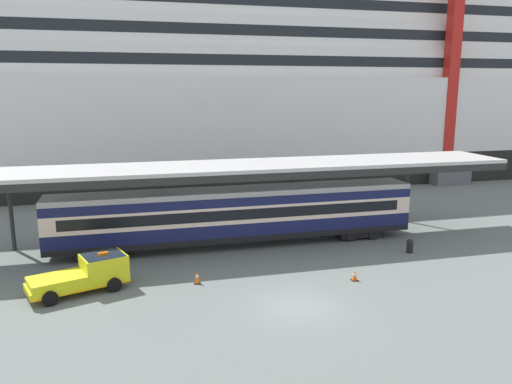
{
  "coord_description": "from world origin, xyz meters",
  "views": [
    {
      "loc": [
        -8.07,
        -22.69,
        10.94
      ],
      "look_at": [
        -0.25,
        7.51,
        4.5
      ],
      "focal_mm": 35.28,
      "sensor_mm": 36.0,
      "label": 1
    }
  ],
  "objects_px": {
    "traffic_cone_mid": "(355,275)",
    "quay_bollard": "(410,245)",
    "service_truck": "(87,273)",
    "cruise_ship": "(331,77)",
    "dockside_crane": "(459,8)",
    "train_carriage": "(237,214)",
    "traffic_cone_near": "(197,277)"
  },
  "relations": [
    {
      "from": "train_carriage",
      "to": "traffic_cone_near",
      "type": "xyz_separation_m",
      "value": [
        -3.71,
        -6.35,
        -1.93
      ]
    },
    {
      "from": "traffic_cone_near",
      "to": "dockside_crane",
      "type": "distance_m",
      "value": 45.28
    },
    {
      "from": "service_truck",
      "to": "quay_bollard",
      "type": "bearing_deg",
      "value": 3.72
    },
    {
      "from": "train_carriage",
      "to": "quay_bollard",
      "type": "height_order",
      "value": "train_carriage"
    },
    {
      "from": "train_carriage",
      "to": "cruise_ship",
      "type": "bearing_deg",
      "value": 57.74
    },
    {
      "from": "service_truck",
      "to": "traffic_cone_near",
      "type": "height_order",
      "value": "service_truck"
    },
    {
      "from": "cruise_ship",
      "to": "service_truck",
      "type": "height_order",
      "value": "cruise_ship"
    },
    {
      "from": "train_carriage",
      "to": "quay_bollard",
      "type": "relative_size",
      "value": 26.5
    },
    {
      "from": "train_carriage",
      "to": "quay_bollard",
      "type": "xyz_separation_m",
      "value": [
        11.04,
        -4.45,
        -1.8
      ]
    },
    {
      "from": "traffic_cone_mid",
      "to": "quay_bollard",
      "type": "height_order",
      "value": "quay_bollard"
    },
    {
      "from": "cruise_ship",
      "to": "quay_bollard",
      "type": "height_order",
      "value": "cruise_ship"
    },
    {
      "from": "cruise_ship",
      "to": "traffic_cone_near",
      "type": "xyz_separation_m",
      "value": [
        -24.22,
        -38.85,
        -12.09
      ]
    },
    {
      "from": "service_truck",
      "to": "traffic_cone_mid",
      "type": "xyz_separation_m",
      "value": [
        14.89,
        -2.37,
        -0.68
      ]
    },
    {
      "from": "traffic_cone_near",
      "to": "quay_bollard",
      "type": "distance_m",
      "value": 14.87
    },
    {
      "from": "cruise_ship",
      "to": "service_truck",
      "type": "distance_m",
      "value": 50.11
    },
    {
      "from": "quay_bollard",
      "to": "dockside_crane",
      "type": "bearing_deg",
      "value": 50.68
    },
    {
      "from": "service_truck",
      "to": "quay_bollard",
      "type": "relative_size",
      "value": 5.81
    },
    {
      "from": "traffic_cone_mid",
      "to": "dockside_crane",
      "type": "bearing_deg",
      "value": 47.19
    },
    {
      "from": "traffic_cone_near",
      "to": "quay_bollard",
      "type": "height_order",
      "value": "quay_bollard"
    },
    {
      "from": "service_truck",
      "to": "quay_bollard",
      "type": "distance_m",
      "value": 20.77
    },
    {
      "from": "service_truck",
      "to": "quay_bollard",
      "type": "xyz_separation_m",
      "value": [
        20.72,
        1.35,
        -0.47
      ]
    },
    {
      "from": "traffic_cone_mid",
      "to": "dockside_crane",
      "type": "height_order",
      "value": "dockside_crane"
    },
    {
      "from": "train_carriage",
      "to": "traffic_cone_near",
      "type": "relative_size",
      "value": 32.53
    },
    {
      "from": "cruise_ship",
      "to": "traffic_cone_near",
      "type": "bearing_deg",
      "value": -121.94
    },
    {
      "from": "dockside_crane",
      "to": "cruise_ship",
      "type": "bearing_deg",
      "value": 120.96
    },
    {
      "from": "cruise_ship",
      "to": "traffic_cone_near",
      "type": "height_order",
      "value": "cruise_ship"
    },
    {
      "from": "traffic_cone_near",
      "to": "quay_bollard",
      "type": "xyz_separation_m",
      "value": [
        14.75,
        1.9,
        0.13
      ]
    },
    {
      "from": "cruise_ship",
      "to": "train_carriage",
      "type": "xyz_separation_m",
      "value": [
        -20.51,
        -32.5,
        -10.16
      ]
    },
    {
      "from": "traffic_cone_mid",
      "to": "quay_bollard",
      "type": "distance_m",
      "value": 6.92
    },
    {
      "from": "traffic_cone_mid",
      "to": "quay_bollard",
      "type": "bearing_deg",
      "value": 32.48
    },
    {
      "from": "service_truck",
      "to": "dockside_crane",
      "type": "relative_size",
      "value": 0.09
    },
    {
      "from": "service_truck",
      "to": "traffic_cone_mid",
      "type": "height_order",
      "value": "service_truck"
    }
  ]
}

